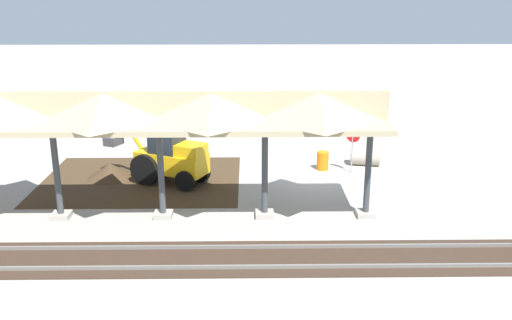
# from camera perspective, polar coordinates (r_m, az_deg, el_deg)

# --- Properties ---
(ground_plane) EXTENTS (120.00, 120.00, 0.00)m
(ground_plane) POSITION_cam_1_polar(r_m,az_deg,el_deg) (26.90, 5.99, -1.53)
(ground_plane) COLOR #9E998E
(dirt_work_zone) EXTENTS (8.95, 7.00, 0.01)m
(dirt_work_zone) POSITION_cam_1_polar(r_m,az_deg,el_deg) (26.63, -11.39, -1.97)
(dirt_work_zone) COLOR #42301E
(dirt_work_zone) RESTS_ON ground
(platform_canopy) EXTENTS (16.83, 3.20, 4.90)m
(platform_canopy) POSITION_cam_1_polar(r_m,az_deg,el_deg) (21.10, -9.80, 4.84)
(platform_canopy) COLOR #9E998E
(platform_canopy) RESTS_ON ground
(rail_tracks) EXTENTS (60.00, 2.58, 0.15)m
(rail_tracks) POSITION_cam_1_polar(r_m,az_deg,el_deg) (19.16, 8.92, -9.60)
(rail_tracks) COLOR slate
(rail_tracks) RESTS_ON ground
(stop_sign) EXTENTS (0.61, 0.50, 2.26)m
(stop_sign) POSITION_cam_1_polar(r_m,az_deg,el_deg) (27.04, 9.64, 2.03)
(stop_sign) COLOR gray
(stop_sign) RESTS_ON ground
(backhoe) EXTENTS (5.03, 3.23, 2.82)m
(backhoe) POSITION_cam_1_polar(r_m,az_deg,el_deg) (25.74, -8.73, 0.46)
(backhoe) COLOR #EAB214
(backhoe) RESTS_ON ground
(dirt_mound) EXTENTS (4.33, 4.33, 1.36)m
(dirt_mound) POSITION_cam_1_polar(r_m,az_deg,el_deg) (27.28, -14.30, -1.71)
(dirt_mound) COLOR #42301E
(dirt_mound) RESTS_ON ground
(concrete_pipe) EXTENTS (1.55, 1.12, 0.86)m
(concrete_pipe) POSITION_cam_1_polar(r_m,az_deg,el_deg) (28.67, 10.84, 0.34)
(concrete_pipe) COLOR #9E9384
(concrete_pipe) RESTS_ON ground
(traffic_barrel) EXTENTS (0.56, 0.56, 0.90)m
(traffic_barrel) POSITION_cam_1_polar(r_m,az_deg,el_deg) (27.61, 6.68, -0.07)
(traffic_barrel) COLOR orange
(traffic_barrel) RESTS_ON ground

